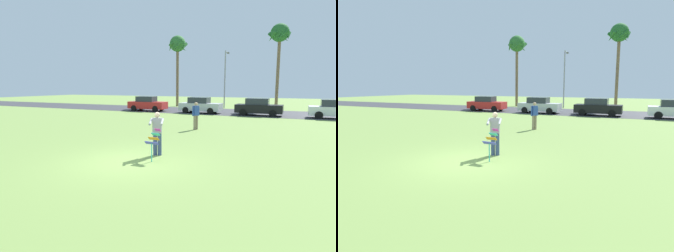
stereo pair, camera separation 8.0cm
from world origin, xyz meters
The scene contains 12 objects.
ground_plane centered at (0.00, 0.00, 0.00)m, with size 120.00×120.00×0.00m, color olive.
road_strip centered at (0.00, 21.29, 0.01)m, with size 120.00×8.00×0.01m, color #38383D.
person_kite_flyer centered at (0.46, 1.30, 0.95)m, with size 0.70×0.76×1.73m.
kite_held centered at (0.71, 0.52, 0.79)m, with size 0.51×0.63×1.16m.
parked_car_red centered at (-9.84, 18.89, 0.77)m, with size 4.25×1.94×1.60m.
parked_car_silver centered at (-3.70, 18.89, 0.77)m, with size 4.23×1.90×1.60m.
parked_car_black centered at (2.00, 18.89, 0.77)m, with size 4.20×1.84×1.60m.
parked_car_white centered at (8.24, 18.89, 0.77)m, with size 4.20×1.84×1.60m.
palm_tree_left_near centered at (-9.71, 26.98, 7.85)m, with size 2.58×2.71×9.34m.
palm_tree_right_near centered at (2.87, 27.86, 8.39)m, with size 2.58×2.71×9.93m.
streetlight_pole centered at (-3.10, 26.54, 4.00)m, with size 0.24×1.65×7.00m.
person_walker_near centered at (-0.42, 8.31, 0.93)m, with size 0.37×0.51×1.73m.
Camera 1 is at (5.51, -8.46, 2.74)m, focal length 30.18 mm.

